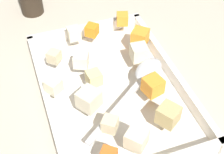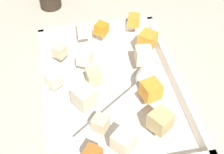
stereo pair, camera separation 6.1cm
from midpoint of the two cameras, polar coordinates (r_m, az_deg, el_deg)
ground_plane at (r=0.64m, az=1.89°, el=-3.83°), size 4.00×4.00×0.00m
baking_dish at (r=0.63m, az=2.73°, el=-2.68°), size 0.37×0.26×0.04m
carrot_chunk_corner_se at (r=0.68m, az=8.75°, el=6.31°), size 0.04×0.04×0.03m
carrot_chunk_near_spoon at (r=0.58m, az=9.71°, el=-2.37°), size 0.04×0.04×0.03m
carrot_chunk_near_left at (r=0.71m, az=0.60°, el=8.25°), size 0.03×0.03×0.02m
carrot_chunk_heap_top at (r=0.74m, az=6.17°, el=9.65°), size 0.03×0.03×0.03m
potato_chunk_corner_nw at (r=0.53m, az=1.25°, el=-8.19°), size 0.03×0.03×0.02m
potato_chunk_near_right at (r=0.60m, az=-7.34°, el=-0.59°), size 0.04×0.04×0.03m
potato_chunk_under_handle at (r=0.60m, az=-0.29°, el=0.04°), size 0.03×0.03×0.03m
potato_chunk_mid_right at (r=0.71m, az=-2.60°, el=7.96°), size 0.03×0.03×0.03m
potato_chunk_front_center at (r=0.54m, az=11.60°, el=-7.62°), size 0.04×0.04×0.03m
potato_chunk_corner_sw at (r=0.66m, az=-6.49°, el=4.38°), size 0.03×0.03×0.02m
potato_chunk_center at (r=0.65m, az=8.17°, el=3.62°), size 0.03×0.03×0.03m
potato_chunk_far_left at (r=0.51m, az=5.59°, el=-11.13°), size 0.04×0.04×0.03m
parsnip_chunk_corner_ne at (r=0.64m, az=-2.02°, el=3.34°), size 0.04×0.04×0.03m
parsnip_chunk_back_center at (r=0.56m, az=-1.77°, el=-3.55°), size 0.05×0.05×0.03m
serving_spoon at (r=0.61m, az=8.64°, el=-0.22°), size 0.16×0.20×0.02m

